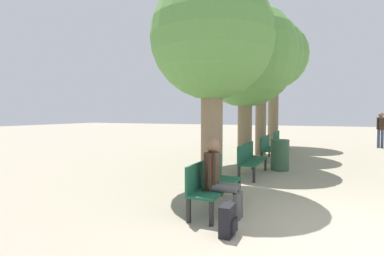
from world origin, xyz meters
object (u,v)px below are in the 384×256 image
Objects in this scene: tree_row_3 at (274,57)px; person_seated at (219,175)px; tree_row_1 at (245,56)px; tree_row_2 at (261,55)px; backpack at (228,221)px; pedestrian_mid at (381,128)px; bench_row_0 at (212,181)px; tree_row_0 at (212,40)px; trash_bin at (280,155)px; bench_row_1 at (250,157)px; bench_row_2 at (268,146)px; bench_row_3 at (279,140)px.

tree_row_3 is 11.95m from person_seated.
tree_row_2 is (0.00, 2.81, 0.54)m from tree_row_1.
pedestrian_mid reaches higher than backpack.
person_seated reaches higher than bench_row_0.
tree_row_0 is 0.91× the size of tree_row_1.
pedestrian_mid is 8.85m from trash_bin.
pedestrian_mid is at bearing 63.76° from bench_row_1.
tree_row_2 is 8.55m from person_seated.
tree_row_1 reaches higher than pedestrian_mid.
bench_row_2 is at bearing 94.81° from backpack.
pedestrian_mid is at bearing 71.28° from person_seated.
tree_row_2 is (-0.52, -1.84, 3.60)m from bench_row_3.
person_seated is at bearing 117.48° from backpack.
bench_row_3 is (0.00, 6.20, 0.00)m from bench_row_1.
trash_bin reaches higher than bench_row_1.
trash_bin is (1.18, 2.77, -2.88)m from tree_row_0.
tree_row_2 reaches higher than trash_bin.
tree_row_0 is 9.56m from tree_row_3.
tree_row_1 is at bearing -123.59° from pedestrian_mid.
bench_row_2 and bench_row_3 have the same top height.
trash_bin is at bearing 84.66° from person_seated.
tree_row_0 is 2.73× the size of pedestrian_mid.
trash_bin is (0.66, -5.09, -0.04)m from bench_row_3.
trash_bin is (0.43, 4.55, -0.22)m from person_seated.
tree_row_0 is (-0.52, -1.66, 2.85)m from bench_row_1.
tree_row_3 reaches higher than bench_row_0.
tree_row_1 is (-0.52, -1.54, 3.06)m from bench_row_2.
trash_bin is at bearing 66.96° from tree_row_0.
person_seated is (0.23, -0.34, 0.19)m from bench_row_0.
bench_row_1 is at bearing -86.20° from tree_row_3.
tree_row_3 is at bearing 93.80° from bench_row_1.
tree_row_1 is at bearing 98.57° from person_seated.
tree_row_1 is at bearing -90.00° from tree_row_3.
tree_row_3 is 14.92× the size of backpack.
tree_row_0 reaches higher than pedestrian_mid.
tree_row_0 is 4.17m from trash_bin.
tree_row_2 is 9.44m from backpack.
tree_row_0 is at bearing -107.34° from bench_row_1.
tree_row_1 is 3.34m from trash_bin.
tree_row_3 is at bearing -165.82° from pedestrian_mid.
bench_row_0 is at bearing -98.90° from trash_bin.
bench_row_3 reaches higher than backpack.
person_seated is at bearing -86.17° from tree_row_3.
bench_row_1 is 0.36× the size of tree_row_0.
backpack is at bearing -84.61° from tree_row_3.
bench_row_3 is (0.00, 9.30, 0.00)m from bench_row_0.
tree_row_0 reaches higher than backpack.
pedestrian_mid is at bearing 65.06° from tree_row_0.
backpack is (0.61, -4.16, -0.28)m from bench_row_1.
tree_row_3 is at bearing 93.83° from person_seated.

